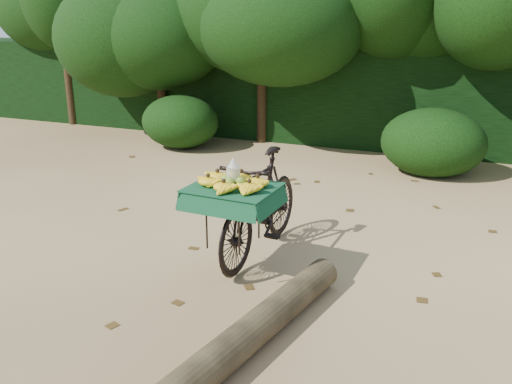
% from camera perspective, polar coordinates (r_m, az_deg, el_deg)
% --- Properties ---
extents(ground, '(80.00, 80.00, 0.00)m').
position_cam_1_polar(ground, '(5.38, -3.31, -8.15)').
color(ground, tan).
rests_on(ground, ground).
extents(vendor_bicycle, '(0.80, 1.84, 1.09)m').
position_cam_1_polar(vendor_bicycle, '(5.48, 0.36, -1.28)').
color(vendor_bicycle, black).
rests_on(vendor_bicycle, ground).
extents(fallen_log, '(0.93, 3.62, 0.26)m').
position_cam_1_polar(fallen_log, '(3.76, -6.04, -18.69)').
color(fallen_log, brown).
rests_on(fallen_log, ground).
extents(hedge_backdrop, '(26.00, 1.80, 1.80)m').
position_cam_1_polar(hedge_backdrop, '(10.94, 11.41, 9.99)').
color(hedge_backdrop, black).
rests_on(hedge_backdrop, ground).
extents(tree_row, '(14.50, 2.00, 4.00)m').
position_cam_1_polar(tree_row, '(10.22, 7.14, 15.85)').
color(tree_row, black).
rests_on(tree_row, ground).
extents(bush_clumps, '(8.80, 1.70, 0.90)m').
position_cam_1_polar(bush_clumps, '(8.98, 11.72, 5.34)').
color(bush_clumps, black).
rests_on(bush_clumps, ground).
extents(leaf_litter, '(7.00, 7.30, 0.01)m').
position_cam_1_polar(leaf_litter, '(5.91, -0.55, -5.55)').
color(leaf_litter, '#493313').
rests_on(leaf_litter, ground).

